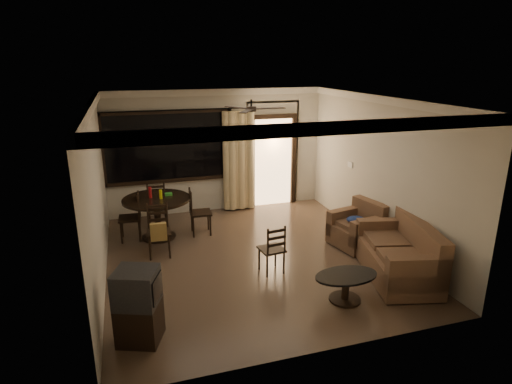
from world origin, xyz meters
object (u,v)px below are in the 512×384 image
object	(u,v)px
dining_chair_north	(157,211)
coffee_table	(346,283)
dining_chair_south	(159,240)
tv_cabinet	(138,306)
dining_chair_east	(200,221)
sofa	(401,256)
armchair	(359,228)
side_chair	(272,258)
dining_table	(157,207)
dining_chair_west	(131,226)

from	to	relation	value
dining_chair_north	coffee_table	bearing A→B (deg)	124.31
dining_chair_south	tv_cabinet	bearing A→B (deg)	-97.01
dining_chair_east	sofa	xyz separation A→B (m)	(2.80, -2.78, 0.08)
armchair	coffee_table	distance (m)	2.08
dining_chair_north	side_chair	world-z (taller)	dining_chair_north
dining_chair_south	coffee_table	distance (m)	3.42
dining_chair_north	armchair	world-z (taller)	dining_chair_north
dining_chair_south	coffee_table	bearing A→B (deg)	-39.97
sofa	dining_chair_south	bearing A→B (deg)	165.99
armchair	dining_chair_east	bearing A→B (deg)	139.78
dining_table	sofa	bearing A→B (deg)	-37.92
tv_cabinet	coffee_table	world-z (taller)	tv_cabinet
dining_table	dining_chair_south	size ratio (longest dim) A/B	1.39
dining_chair_east	dining_chair_south	world-z (taller)	same
dining_chair_east	sofa	world-z (taller)	dining_chair_east
dining_chair_west	coffee_table	xyz separation A→B (m)	(2.94, -3.27, -0.00)
tv_cabinet	sofa	world-z (taller)	tv_cabinet
sofa	dining_chair_west	bearing A→B (deg)	159.38
tv_cabinet	coffee_table	bearing A→B (deg)	22.51
dining_chair_east	side_chair	world-z (taller)	dining_chair_east
dining_chair_north	dining_chair_east	bearing A→B (deg)	136.76
dining_chair_south	sofa	xyz separation A→B (m)	(3.69, -1.97, 0.06)
dining_table	dining_chair_south	xyz separation A→B (m)	(-0.06, -0.86, -0.34)
dining_chair_west	coffee_table	bearing A→B (deg)	45.61
dining_chair_south	armchair	xyz separation A→B (m)	(3.67, -0.66, 0.04)
dining_chair_east	side_chair	bearing A→B (deg)	-153.49
dining_chair_north	sofa	world-z (taller)	dining_chair_north
dining_chair_west	dining_table	bearing A→B (deg)	87.91
dining_chair_south	tv_cabinet	size ratio (longest dim) A/B	0.97
dining_table	tv_cabinet	world-z (taller)	dining_table
dining_chair_south	tv_cabinet	world-z (taller)	tv_cabinet
dining_chair_east	dining_chair_north	distance (m)	1.15
coffee_table	dining_chair_east	bearing A→B (deg)	116.69
dining_chair_west	dining_chair_east	distance (m)	1.36
dining_chair_west	tv_cabinet	size ratio (longest dim) A/B	0.97
dining_table	sofa	size ratio (longest dim) A/B	0.70
dining_table	coffee_table	distance (m)	4.04
dining_chair_north	coffee_table	size ratio (longest dim) A/B	0.99
dining_chair_south	armchair	world-z (taller)	dining_chair_south
dining_table	dining_chair_north	world-z (taller)	dining_table
dining_chair_east	side_chair	size ratio (longest dim) A/B	1.10
dining_table	sofa	xyz separation A→B (m)	(3.63, -2.83, -0.28)
tv_cabinet	dining_chair_east	bearing A→B (deg)	88.54
dining_chair_west	tv_cabinet	bearing A→B (deg)	3.75
dining_chair_west	coffee_table	size ratio (longest dim) A/B	0.99
dining_table	side_chair	size ratio (longest dim) A/B	1.53
dining_chair_north	sofa	size ratio (longest dim) A/B	0.50
dining_chair_west	side_chair	world-z (taller)	dining_chair_west
coffee_table	sofa	bearing A→B (deg)	17.62
dining_chair_south	dining_chair_east	bearing A→B (deg)	45.70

